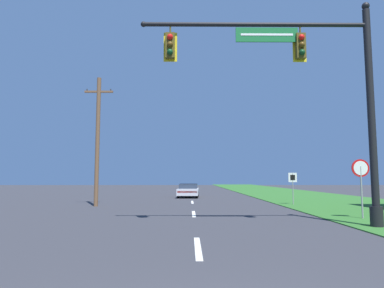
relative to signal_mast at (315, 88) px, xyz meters
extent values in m
cube|color=#2D6626|center=(6.10, 20.60, -5.00)|extent=(10.00, 110.00, 0.04)
cube|color=silver|center=(-4.40, -3.40, -5.02)|extent=(0.16, 2.80, 0.01)
cube|color=silver|center=(-4.40, 4.60, -5.02)|extent=(0.16, 2.80, 0.01)
cube|color=silver|center=(-4.40, 12.60, -5.02)|extent=(0.16, 2.80, 0.01)
cube|color=silver|center=(-4.40, 20.60, -5.02)|extent=(0.16, 2.80, 0.01)
cube|color=silver|center=(-4.40, 28.60, -5.02)|extent=(0.16, 2.80, 0.01)
cylinder|color=black|center=(2.00, 0.00, -4.63)|extent=(0.44, 0.44, 0.70)
cylinder|color=black|center=(2.00, 0.00, -0.99)|extent=(0.26, 0.26, 7.99)
sphere|color=black|center=(2.00, 0.00, 3.14)|extent=(0.28, 0.28, 0.28)
cylinder|color=black|center=(-2.16, 0.00, 2.40)|extent=(8.33, 0.16, 0.16)
sphere|color=black|center=(-6.32, 0.00, 2.40)|extent=(0.21, 0.21, 0.21)
cube|color=#196B33|center=(-1.75, 0.00, 2.01)|extent=(2.30, 0.06, 0.55)
cube|color=white|center=(-1.75, -0.03, 2.01)|extent=(1.94, 0.01, 0.08)
cylinder|color=#4C4214|center=(-5.33, 0.00, 2.23)|extent=(0.06, 0.06, 0.35)
cube|color=yellow|center=(-5.33, 0.14, 1.58)|extent=(0.50, 0.03, 1.11)
cube|color=#4C4214|center=(-5.33, 0.00, 1.58)|extent=(0.34, 0.24, 0.95)
sphere|color=red|center=(-5.33, -0.14, 1.86)|extent=(0.22, 0.22, 0.22)
sphere|color=#51380F|center=(-5.33, -0.14, 1.58)|extent=(0.22, 0.22, 0.22)
sphere|color=#0F3D19|center=(-5.33, -0.14, 1.29)|extent=(0.22, 0.22, 0.22)
cylinder|color=#4C4214|center=(-0.50, 0.00, 2.23)|extent=(0.06, 0.06, 0.35)
cube|color=yellow|center=(-0.50, 0.14, 1.58)|extent=(0.50, 0.03, 1.11)
cube|color=#4C4214|center=(-0.50, 0.00, 1.58)|extent=(0.34, 0.24, 0.95)
sphere|color=red|center=(-0.50, -0.14, 1.86)|extent=(0.22, 0.22, 0.22)
sphere|color=#51380F|center=(-0.50, -0.14, 1.58)|extent=(0.22, 0.22, 0.22)
sphere|color=#0F3D19|center=(-0.50, -0.14, 1.29)|extent=(0.22, 0.22, 0.22)
cylinder|color=black|center=(-3.83, 20.54, -4.70)|extent=(0.22, 0.64, 0.64)
cylinder|color=black|center=(-5.43, 20.61, -4.70)|extent=(0.22, 0.64, 0.64)
cylinder|color=black|center=(-3.96, 17.43, -4.70)|extent=(0.22, 0.64, 0.64)
cylinder|color=black|center=(-5.56, 17.49, -4.70)|extent=(0.22, 0.64, 0.64)
cube|color=silver|center=(-4.70, 19.02, -4.52)|extent=(2.01, 4.59, 0.55)
cube|color=#283342|center=(-4.69, 19.13, -4.04)|extent=(1.68, 1.96, 0.42)
cube|color=silver|center=(-4.69, 19.13, -3.86)|extent=(1.64, 1.92, 0.06)
cube|color=#B71414|center=(-4.79, 16.79, -4.46)|extent=(1.68, 0.13, 0.14)
cylinder|color=gray|center=(2.73, 2.43, -3.88)|extent=(0.07, 0.07, 2.20)
cylinder|color=red|center=(2.73, 2.43, -2.86)|extent=(0.76, 0.04, 0.76)
cylinder|color=white|center=(2.73, 2.41, -2.86)|extent=(0.61, 0.01, 0.61)
cylinder|color=gray|center=(2.10, 10.07, -3.98)|extent=(0.06, 0.06, 2.00)
cube|color=white|center=(2.10, 10.07, -3.25)|extent=(0.55, 0.04, 0.60)
cube|color=black|center=(2.10, 10.05, -3.25)|extent=(0.31, 0.01, 0.34)
cylinder|color=brown|center=(-10.38, 9.14, -0.98)|extent=(0.26, 0.26, 8.10)
cube|color=brown|center=(-10.38, 9.14, 2.17)|extent=(1.80, 0.12, 0.12)
cylinder|color=#333338|center=(-11.13, 9.14, 2.29)|extent=(0.08, 0.08, 0.12)
cylinder|color=#333338|center=(-9.63, 9.14, 2.29)|extent=(0.08, 0.08, 0.12)
camera|label=1|loc=(-4.61, -12.20, -3.27)|focal=32.00mm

